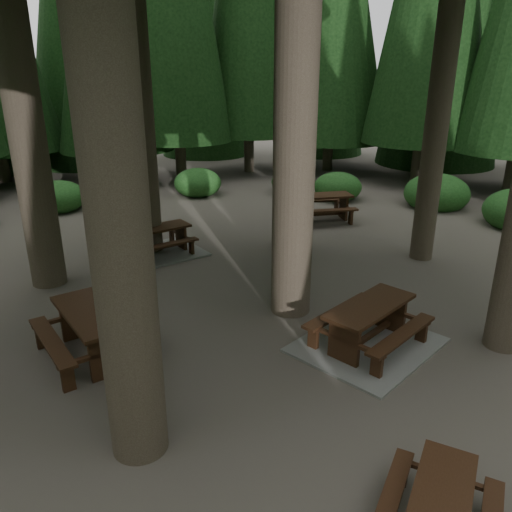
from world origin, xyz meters
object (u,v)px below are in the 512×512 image
object	(u,v)px
picnic_table_a	(368,332)
picnic_table_d	(321,203)
picnic_table_c	(158,245)
picnic_table_e	(440,509)
picnic_table_b	(90,326)

from	to	relation	value
picnic_table_a	picnic_table_d	distance (m)	8.44
picnic_table_c	picnic_table_e	bearing A→B (deg)	-97.69
picnic_table_a	picnic_table_c	size ratio (longest dim) A/B	1.16
picnic_table_b	picnic_table_d	size ratio (longest dim) A/B	1.08
picnic_table_a	picnic_table_d	xyz separation A→B (m)	(2.90, 7.92, 0.28)
picnic_table_a	picnic_table_d	world-z (taller)	picnic_table_d
picnic_table_b	picnic_table_c	distance (m)	5.34
picnic_table_e	picnic_table_d	bearing A→B (deg)	26.14
picnic_table_b	picnic_table_c	bearing A→B (deg)	-37.90
picnic_table_c	picnic_table_d	xyz separation A→B (m)	(5.86, 1.59, 0.32)
picnic_table_b	picnic_table_e	xyz separation A→B (m)	(3.44, -5.24, -0.15)
picnic_table_c	picnic_table_e	xyz separation A→B (m)	(1.50, -10.21, 0.17)
picnic_table_c	picnic_table_d	distance (m)	6.08
picnic_table_a	picnic_table_b	bearing A→B (deg)	137.36
picnic_table_b	picnic_table_c	world-z (taller)	picnic_table_b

